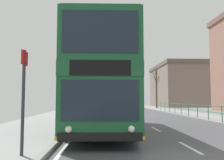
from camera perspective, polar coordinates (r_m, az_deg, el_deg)
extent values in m
cube|color=silver|center=(8.38, 17.64, -14.75)|extent=(0.12, 2.00, 0.00)
cube|color=silver|center=(12.95, 10.14, -11.18)|extent=(0.12, 2.00, 0.00)
cube|color=silver|center=(17.64, 6.66, -9.42)|extent=(0.12, 2.00, 0.00)
cube|color=silver|center=(22.38, 4.66, -8.38)|extent=(0.12, 2.00, 0.00)
cube|color=silver|center=(27.14, 3.37, -7.70)|extent=(0.12, 2.00, 0.00)
cube|color=silver|center=(31.91, 2.46, -7.23)|extent=(0.12, 2.00, 0.00)
cube|color=silver|center=(36.69, 1.79, -6.87)|extent=(0.12, 2.00, 0.00)
cube|color=silver|center=(41.47, 1.28, -6.60)|extent=(0.12, 2.00, 0.00)
cube|color=silver|center=(46.26, 0.87, -6.38)|extent=(0.12, 2.00, 0.00)
cube|color=silver|center=(51.05, 0.54, -6.20)|extent=(0.12, 2.00, 0.00)
cube|color=silver|center=(55.84, 0.27, -6.06)|extent=(0.12, 2.00, 0.00)
cube|color=#19512D|center=(12.36, -2.20, -5.66)|extent=(2.79, 10.60, 1.84)
cube|color=#19512D|center=(12.40, -2.18, -0.28)|extent=(2.80, 10.66, 0.48)
cube|color=#19512D|center=(12.52, -2.17, 4.67)|extent=(2.79, 10.60, 1.68)
cube|color=#154527|center=(12.69, -2.15, 8.60)|extent=(2.70, 10.29, 0.08)
cube|color=#19232D|center=(7.07, -2.79, -4.75)|extent=(2.25, 0.08, 1.18)
cube|color=black|center=(7.13, -2.76, 2.85)|extent=(1.79, 0.07, 0.46)
cube|color=#19232D|center=(7.35, -2.73, 11.25)|extent=(2.25, 0.08, 1.28)
cube|color=black|center=(7.15, -2.82, -13.14)|extent=(2.43, 0.13, 0.24)
cube|color=yellow|center=(12.41, -2.21, -9.65)|extent=(2.81, 10.66, 0.10)
cube|color=#19232D|center=(12.67, 3.69, -4.46)|extent=(0.20, 8.23, 0.96)
cube|color=#19232D|center=(12.58, 3.75, 5.01)|extent=(0.22, 9.49, 1.01)
cube|color=#19232D|center=(12.71, -8.03, -4.43)|extent=(0.20, 8.23, 0.96)
cube|color=#19232D|center=(12.62, -8.06, 5.02)|extent=(0.22, 9.49, 1.01)
sphere|color=white|center=(7.14, 4.53, -11.36)|extent=(0.20, 0.20, 0.20)
sphere|color=white|center=(7.19, -10.12, -11.26)|extent=(0.20, 0.20, 0.20)
cube|color=#19232D|center=(8.52, 6.22, -7.04)|extent=(0.04, 0.90, 1.59)
cylinder|color=black|center=(9.40, 5.17, -10.62)|extent=(0.32, 1.05, 1.04)
cylinder|color=black|center=(9.44, -10.09, -10.54)|extent=(0.32, 1.05, 1.04)
cylinder|color=black|center=(15.80, 2.48, -8.14)|extent=(0.32, 1.05, 1.04)
cylinder|color=black|center=(15.83, -6.54, -8.11)|extent=(0.32, 1.05, 1.04)
cylinder|color=#236B4C|center=(16.16, 24.30, -7.26)|extent=(0.05, 0.05, 0.99)
cylinder|color=#236B4C|center=(17.85, 21.57, -7.04)|extent=(0.05, 0.05, 0.99)
cylinder|color=#236B4C|center=(19.57, 19.31, -6.85)|extent=(0.05, 0.05, 0.99)
cylinder|color=#236B4C|center=(21.32, 17.43, -6.68)|extent=(0.05, 0.05, 0.99)
cylinder|color=#236B4C|center=(23.08, 15.83, -6.54)|extent=(0.05, 0.05, 0.99)
cylinder|color=#236B4C|center=(24.86, 14.46, -6.40)|extent=(0.05, 0.05, 0.99)
cylinder|color=#236B4C|center=(26.65, 13.28, -6.29)|extent=(0.05, 0.05, 0.99)
cylinder|color=#236B4C|center=(28.46, 12.24, -6.19)|extent=(0.05, 0.05, 0.99)
cylinder|color=#236B4C|center=(30.27, 11.33, -6.09)|extent=(0.05, 0.05, 0.99)
cylinder|color=#236B4C|center=(19.56, 19.28, -5.54)|extent=(0.04, 22.43, 0.04)
cylinder|color=#236B4C|center=(19.57, 19.31, -6.70)|extent=(0.04, 22.43, 0.04)
cylinder|color=#2D2D33|center=(6.52, -20.05, -4.84)|extent=(0.08, 0.08, 2.63)
cube|color=red|center=(6.63, -19.73, 4.85)|extent=(0.04, 0.44, 0.36)
cylinder|color=brown|center=(39.35, 10.33, -1.97)|extent=(0.28, 0.28, 6.14)
cylinder|color=brown|center=(40.02, 10.38, 1.65)|extent=(0.49, 1.03, 1.84)
cylinder|color=brown|center=(39.86, 9.50, 1.59)|extent=(1.02, 0.97, 0.69)
cylinder|color=brown|center=(38.75, 10.62, 0.09)|extent=(0.23, 1.50, 0.95)
cylinder|color=brown|center=(40.15, 10.36, -0.71)|extent=(0.51, 1.51, 0.89)
cylinder|color=brown|center=(39.70, 10.72, -0.56)|extent=(0.78, 0.55, 1.21)
cylinder|color=brown|center=(39.81, 9.99, 0.30)|extent=(0.39, 0.90, 1.38)
cube|color=slate|center=(53.30, 14.91, -1.65)|extent=(8.17, 15.79, 8.06)
cube|color=#5F534B|center=(53.68, 14.81, 3.03)|extent=(8.49, 16.42, 0.70)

